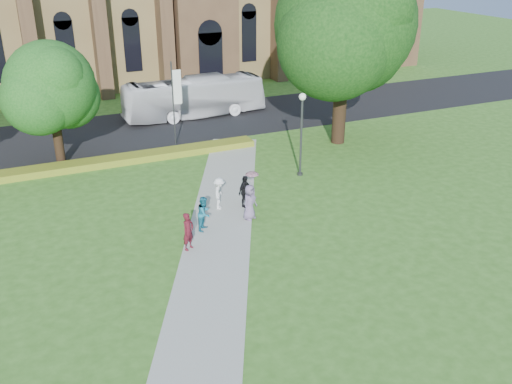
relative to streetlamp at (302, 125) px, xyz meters
name	(u,v)px	position (x,y,z in m)	size (l,w,h in m)	color
ground	(226,245)	(-7.50, -6.50, -3.30)	(160.00, 160.00, 0.00)	#35651E
road	(133,130)	(-7.50, 13.50, -3.29)	(160.00, 10.00, 0.02)	black
footpath	(219,235)	(-7.50, -5.50, -3.28)	(3.20, 30.00, 0.04)	#B2B2A8
flower_hedge	(126,159)	(-9.50, 6.70, -3.07)	(18.00, 1.40, 0.45)	#B29523
streetlamp	(302,125)	(0.00, 0.00, 0.00)	(0.44, 0.44, 5.24)	#38383D
large_tree	(345,24)	(5.50, 4.50, 5.07)	(9.60, 9.60, 13.20)	#332114
street_tree_1	(50,86)	(-13.50, 8.00, 1.93)	(5.60, 5.60, 8.05)	#332114
banner_pole_0	(175,99)	(-5.39, 8.70, 0.09)	(0.70, 0.10, 6.00)	#38383D
tour_coach	(194,97)	(-1.96, 14.98, -1.63)	(2.76, 11.78, 3.28)	silver
pedestrian_0	(188,231)	(-9.28, -6.21, -2.32)	(0.68, 0.45, 1.88)	#4E111C
pedestrian_1	(204,213)	(-7.93, -4.62, -2.35)	(0.88, 0.68, 1.80)	#1B6C87
pedestrian_2	(219,193)	(-6.36, -2.59, -2.36)	(1.16, 0.67, 1.79)	silver
pedestrian_3	(245,191)	(-5.00, -2.93, -2.35)	(1.06, 0.44, 1.81)	black
pedestrian_4	(250,202)	(-5.35, -4.43, -2.30)	(0.94, 0.61, 1.92)	slate
parasol	(252,179)	(-5.17, -4.33, -1.04)	(0.68, 0.68, 0.60)	#E9A4AF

